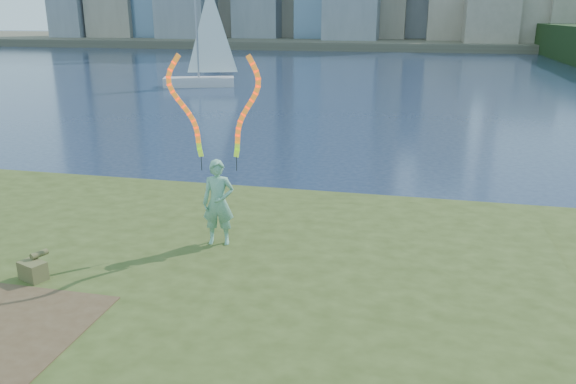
# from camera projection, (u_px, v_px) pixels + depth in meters

# --- Properties ---
(ground) EXTENTS (320.00, 320.00, 0.00)m
(ground) POSITION_uv_depth(u_px,v_px,m) (194.00, 297.00, 11.11)
(ground) COLOR #19263F
(ground) RESTS_ON ground
(grassy_knoll) EXTENTS (20.00, 18.00, 0.80)m
(grassy_knoll) POSITION_uv_depth(u_px,v_px,m) (139.00, 346.00, 8.88)
(grassy_knoll) COLOR #334117
(grassy_knoll) RESTS_ON ground
(far_shore) EXTENTS (320.00, 40.00, 1.20)m
(far_shore) POSITION_uv_depth(u_px,v_px,m) (396.00, 41.00, 99.19)
(far_shore) COLOR #4B4637
(far_shore) RESTS_ON ground
(woman_with_ribbons) EXTENTS (2.08, 0.59, 4.14)m
(woman_with_ribbons) POSITION_uv_depth(u_px,v_px,m) (218.00, 178.00, 11.28)
(woman_with_ribbons) COLOR #157144
(woman_with_ribbons) RESTS_ON grassy_knoll
(canvas_bag) EXTENTS (0.55, 0.62, 0.45)m
(canvas_bag) POSITION_uv_depth(u_px,v_px,m) (33.00, 269.00, 10.04)
(canvas_bag) COLOR brown
(canvas_bag) RESTS_ON grassy_knoll
(sailboat) EXTENTS (5.62, 3.32, 8.55)m
(sailboat) POSITION_uv_depth(u_px,v_px,m) (202.00, 67.00, 42.61)
(sailboat) COLOR beige
(sailboat) RESTS_ON ground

